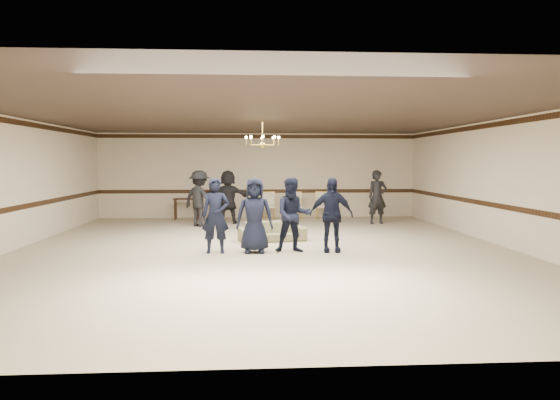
{
  "coord_description": "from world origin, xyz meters",
  "views": [
    {
      "loc": [
        -0.34,
        -11.95,
        2.12
      ],
      "look_at": [
        0.36,
        -0.5,
        1.24
      ],
      "focal_mm": 31.87,
      "sensor_mm": 36.0,
      "label": 1
    }
  ],
  "objects": [
    {
      "name": "crown_molding",
      "position": [
        0.0,
        6.99,
        3.08
      ],
      "size": [
        12.0,
        0.02,
        0.14
      ],
      "primitive_type": "cube",
      "color": "#311C0E",
      "rests_on": "wall_back"
    },
    {
      "name": "adult_left",
      "position": [
        -1.98,
        4.41,
        0.92
      ],
      "size": [
        1.36,
        1.24,
        1.84
      ],
      "primitive_type": "imported",
      "rotation": [
        0.0,
        0.0,
        2.53
      ],
      "color": "black",
      "rests_on": "floor"
    },
    {
      "name": "boy_d",
      "position": [
        1.57,
        -0.44,
        0.88
      ],
      "size": [
        1.05,
        0.48,
        1.75
      ],
      "primitive_type": "imported",
      "rotation": [
        0.0,
        0.0,
        -0.05
      ],
      "color": "black",
      "rests_on": "floor"
    },
    {
      "name": "boy_a",
      "position": [
        -1.13,
        -0.44,
        0.88
      ],
      "size": [
        0.65,
        0.43,
        1.75
      ],
      "primitive_type": "imported",
      "rotation": [
        0.0,
        0.0,
        -0.02
      ],
      "color": "black",
      "rests_on": "floor"
    },
    {
      "name": "room",
      "position": [
        0.0,
        0.0,
        1.6
      ],
      "size": [
        12.01,
        14.01,
        3.21
      ],
      "color": "tan",
      "rests_on": "ground"
    },
    {
      "name": "settee",
      "position": [
        0.26,
        1.26,
        0.26
      ],
      "size": [
        1.87,
        1.02,
        0.52
      ],
      "primitive_type": "imported",
      "rotation": [
        0.0,
        0.0,
        0.19
      ],
      "color": "#7B7B52",
      "rests_on": "floor"
    },
    {
      "name": "chair_rail",
      "position": [
        0.0,
        6.99,
        1.0
      ],
      "size": [
        12.0,
        0.02,
        0.14
      ],
      "primitive_type": "cube",
      "color": "#311C0E",
      "rests_on": "wall_back"
    },
    {
      "name": "banquet_chair_left",
      "position": [
        0.36,
        6.21,
        0.5
      ],
      "size": [
        0.5,
        0.5,
        0.99
      ],
      "primitive_type": null,
      "rotation": [
        0.0,
        0.0,
        0.04
      ],
      "color": "beige",
      "rests_on": "floor"
    },
    {
      "name": "console_table",
      "position": [
        -2.64,
        6.41,
        0.4
      ],
      "size": [
        0.96,
        0.44,
        0.79
      ],
      "primitive_type": "cube",
      "rotation": [
        0.0,
        0.0,
        -0.05
      ],
      "color": "black",
      "rests_on": "floor"
    },
    {
      "name": "boy_b",
      "position": [
        -0.23,
        -0.44,
        0.88
      ],
      "size": [
        0.86,
        0.56,
        1.75
      ],
      "primitive_type": "imported",
      "rotation": [
        0.0,
        0.0,
        0.0
      ],
      "color": "black",
      "rests_on": "floor"
    },
    {
      "name": "banquet_chair_right",
      "position": [
        2.36,
        6.21,
        0.5
      ],
      "size": [
        0.51,
        0.51,
        0.99
      ],
      "primitive_type": null,
      "rotation": [
        0.0,
        0.0,
        -0.07
      ],
      "color": "beige",
      "rests_on": "floor"
    },
    {
      "name": "chandelier",
      "position": [
        0.0,
        1.0,
        2.88
      ],
      "size": [
        0.94,
        0.94,
        0.89
      ],
      "primitive_type": null,
      "color": "gold",
      "rests_on": "ceiling"
    },
    {
      "name": "banquet_chair_mid",
      "position": [
        1.36,
        6.21,
        0.5
      ],
      "size": [
        0.52,
        0.52,
        0.99
      ],
      "primitive_type": null,
      "rotation": [
        0.0,
        0.0,
        -0.08
      ],
      "color": "beige",
      "rests_on": "floor"
    },
    {
      "name": "boy_c",
      "position": [
        0.67,
        -0.44,
        0.88
      ],
      "size": [
        0.86,
        0.67,
        1.75
      ],
      "primitive_type": "imported",
      "rotation": [
        0.0,
        0.0,
        0.01
      ],
      "color": "black",
      "rests_on": "floor"
    },
    {
      "name": "adult_mid",
      "position": [
        -1.08,
        5.11,
        0.92
      ],
      "size": [
        1.75,
        0.71,
        1.84
      ],
      "primitive_type": "imported",
      "rotation": [
        0.0,
        0.0,
        3.24
      ],
      "color": "black",
      "rests_on": "floor"
    },
    {
      "name": "adult_right",
      "position": [
        4.02,
        4.71,
        0.92
      ],
      "size": [
        0.71,
        0.51,
        1.84
      ],
      "primitive_type": "imported",
      "rotation": [
        0.0,
        0.0,
        0.11
      ],
      "color": "black",
      "rests_on": "floor"
    }
  ]
}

